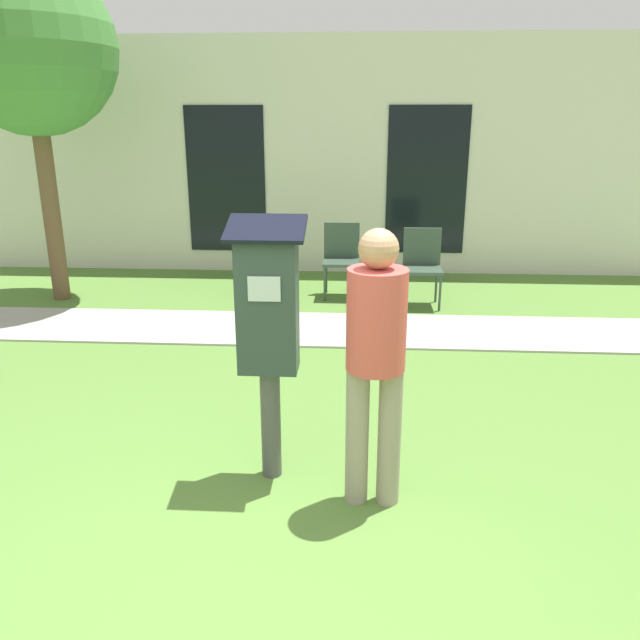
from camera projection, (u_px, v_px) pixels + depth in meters
ground_plane at (249, 598)px, 2.87m from camera, size 40.00×40.00×0.00m
sidewalk at (312, 329)px, 6.55m from camera, size 12.00×1.10×0.02m
building_facade at (326, 158)px, 8.71m from camera, size 10.00×0.26×3.20m
parking_meter at (268, 318)px, 3.57m from camera, size 0.44×0.31×1.59m
person_standing at (376, 350)px, 3.33m from camera, size 0.32×0.32×1.58m
outdoor_chair_left at (265, 251)px, 7.83m from camera, size 0.44×0.44×0.90m
outdoor_chair_middle at (341, 254)px, 7.70m from camera, size 0.44×0.44×0.90m
outdoor_chair_right at (422, 261)px, 7.32m from camera, size 0.44×0.44×0.90m
tree at (30, 49)px, 6.85m from camera, size 1.90×1.90×3.82m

